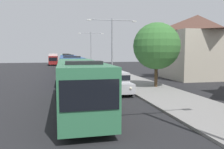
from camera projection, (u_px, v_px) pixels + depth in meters
bus_lead at (79, 83)px, 14.45m from camera, size 2.58×11.94×3.21m
bus_second_in_line at (71, 68)px, 27.25m from camera, size 2.58×11.98×3.21m
bus_middle at (68, 63)px, 39.96m from camera, size 2.58×10.51×3.21m
bus_fourth_in_line at (66, 61)px, 51.83m from camera, size 2.58×10.71×3.21m
bus_rear at (66, 59)px, 63.99m from camera, size 2.58×12.40×3.21m
white_suv at (117, 82)px, 20.06m from camera, size 1.86×4.92×1.90m
box_truck_oncoming at (53, 59)px, 62.95m from camera, size 2.35×7.13×3.15m
streetlamp_mid at (112, 42)px, 29.39m from camera, size 6.55×0.28×7.77m
streetlamp_far at (91, 46)px, 50.60m from camera, size 5.65×0.28×7.87m
roadside_tree at (157, 46)px, 22.53m from camera, size 4.65×4.65×6.41m
house_distant_gabled at (197, 47)px, 30.64m from camera, size 8.07×7.62×8.58m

